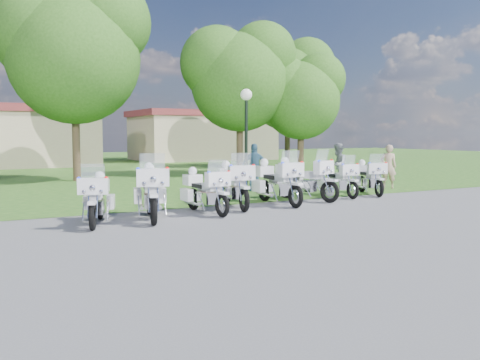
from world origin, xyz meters
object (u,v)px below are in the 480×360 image
motorcycle_7 (369,177)px  lamp_post (246,114)px  motorcycle_5 (303,179)px  bystander_c (255,168)px  motorcycle_1 (151,191)px  bystander_b (338,166)px  motorcycle_2 (205,190)px  motorcycle_0 (97,198)px  motorcycle_4 (277,181)px  motorcycle_3 (233,184)px  motorcycle_6 (337,179)px  bystander_a (388,167)px

motorcycle_7 → lamp_post: lamp_post is taller
motorcycle_5 → bystander_c: bystander_c is taller
motorcycle_1 → motorcycle_7: bearing=-154.0°
motorcycle_1 → bystander_b: size_ratio=1.39×
motorcycle_5 → motorcycle_2: bearing=-2.4°
motorcycle_1 → lamp_post: (5.32, 4.41, 2.23)m
motorcycle_1 → bystander_c: size_ratio=1.39×
motorcycle_1 → motorcycle_2: (1.66, 0.26, -0.09)m
motorcycle_2 → lamp_post: bearing=-135.9°
motorcycle_0 → bystander_c: size_ratio=1.19×
motorcycle_2 → motorcycle_5: size_ratio=0.92×
bystander_b → motorcycle_5: bearing=-5.1°
motorcycle_4 → bystander_c: 3.82m
motorcycle_5 → bystander_b: bearing=-161.3°
motorcycle_3 → motorcycle_7: bearing=-162.5°
motorcycle_0 → lamp_post: (6.76, 4.53, 2.33)m
motorcycle_4 → motorcycle_1: bearing=12.4°
motorcycle_3 → motorcycle_2: bearing=36.8°
motorcycle_2 → bystander_b: 8.47m
motorcycle_2 → motorcycle_7: motorcycle_2 is taller
motorcycle_0 → motorcycle_4: bearing=-150.1°
motorcycle_7 → motorcycle_6: bearing=18.0°
motorcycle_1 → motorcycle_7: (8.91, 1.59, -0.10)m
motorcycle_6 → bystander_a: (3.53, 1.13, 0.26)m
motorcycle_4 → lamp_post: 4.24m
lamp_post → bystander_c: size_ratio=2.13×
motorcycle_4 → motorcycle_7: motorcycle_4 is taller
motorcycle_4 → lamp_post: bearing=-102.7°
motorcycle_5 → motorcycle_7: bearing=167.3°
motorcycle_4 → motorcycle_3: bearing=2.6°
motorcycle_7 → bystander_c: 4.31m
motorcycle_3 → bystander_a: bearing=-156.2°
motorcycle_2 → motorcycle_6: size_ratio=1.02×
motorcycle_2 → bystander_b: bystander_b is taller
motorcycle_0 → motorcycle_6: bearing=-148.9°
motorcycle_0 → motorcycle_5: size_ratio=0.88×
motorcycle_1 → lamp_post: bearing=-124.5°
motorcycle_7 → bystander_c: size_ratio=1.18×
motorcycle_2 → motorcycle_6: 5.97m
motorcycle_6 → motorcycle_7: 1.45m
bystander_a → motorcycle_4: bearing=54.6°
motorcycle_1 → lamp_post: lamp_post is taller
lamp_post → motorcycle_0: bearing=-146.1°
bystander_a → bystander_c: bearing=20.3°
motorcycle_7 → lamp_post: bearing=-18.2°
motorcycle_4 → motorcycle_0: bearing=10.8°
motorcycle_3 → motorcycle_6: motorcycle_3 is taller
motorcycle_5 → bystander_a: 5.39m
motorcycle_4 → motorcycle_7: 4.49m
lamp_post → bystander_c: 2.10m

